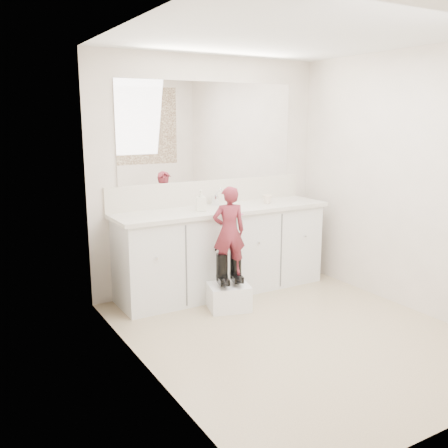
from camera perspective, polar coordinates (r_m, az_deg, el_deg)
floor at (r=4.36m, az=8.10°, el=-12.23°), size 3.00×3.00×0.00m
ceiling at (r=4.02m, az=9.18°, el=20.72°), size 3.00×3.00×0.00m
wall_back at (r=5.26m, az=-1.71°, el=5.69°), size 2.60×0.00×2.60m
wall_left at (r=3.37m, az=-8.94°, el=1.91°), size 0.00×3.00×3.00m
wall_right at (r=4.93m, az=20.51°, el=4.50°), size 0.00×3.00×3.00m
vanity_cabinet at (r=5.17m, az=-0.19°, el=-3.17°), size 2.20×0.55×0.85m
countertop at (r=5.06m, az=-0.11°, el=1.66°), size 2.28×0.58×0.04m
backsplash at (r=5.27m, az=-1.61°, el=3.68°), size 2.28×0.03×0.25m
mirror at (r=5.22m, az=-1.67°, el=10.48°), size 2.00×0.02×1.00m
faucet at (r=5.19m, az=-1.03°, el=2.70°), size 0.08×0.08×0.10m
cup at (r=5.31m, az=4.96°, el=2.84°), size 0.12×0.12×0.09m
soap_bottle at (r=4.87m, az=-2.66°, el=2.71°), size 0.12×0.12×0.21m
step_stool at (r=4.78m, az=0.55°, el=-8.33°), size 0.45×0.40×0.24m
boot_left at (r=4.65m, az=-0.24°, el=-5.29°), size 0.17×0.23×0.31m
boot_right at (r=4.72m, az=1.34°, el=-5.02°), size 0.17×0.23×0.31m
toddler at (r=4.59m, az=0.56°, el=-0.83°), size 0.35×0.28×0.84m
toothbrush at (r=4.59m, az=1.40°, el=0.83°), size 0.13×0.05×0.06m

